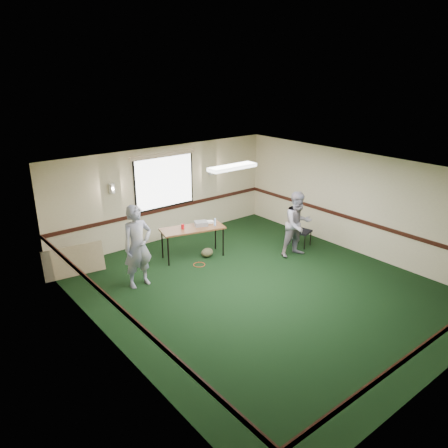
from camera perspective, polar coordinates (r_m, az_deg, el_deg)
ground at (r=10.07m, az=4.69°, el=-8.42°), size 8.00×8.00×0.00m
room_shell at (r=10.97m, az=-2.70°, el=3.01°), size 8.00×8.02×8.00m
folding_table at (r=11.36m, az=-4.13°, el=-0.78°), size 1.75×1.05×0.82m
projector at (r=11.47m, az=-3.02°, el=0.07°), size 0.41×0.38×0.11m
game_console at (r=11.67m, az=-1.92°, el=0.28°), size 0.24×0.22×0.05m
red_cup at (r=11.26m, az=-5.42°, el=-0.34°), size 0.08×0.08×0.13m
water_bottle at (r=11.42m, az=-1.19°, el=0.23°), size 0.06×0.06×0.20m
duffel_bag at (r=11.58m, az=-2.23°, el=-3.75°), size 0.40×0.35×0.24m
cable_coil at (r=11.17m, az=-3.26°, el=-5.32°), size 0.40×0.40×0.02m
folded_table at (r=11.11m, az=-19.00°, el=-4.59°), size 1.44×0.40×0.73m
conference_chair at (r=12.35m, az=9.82°, el=-0.49°), size 0.54×0.55×0.89m
person_left at (r=9.99m, az=-11.21°, el=-2.89°), size 0.71×0.47×1.92m
person_right at (r=11.56m, az=9.61°, el=-0.03°), size 0.95×0.80×1.75m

